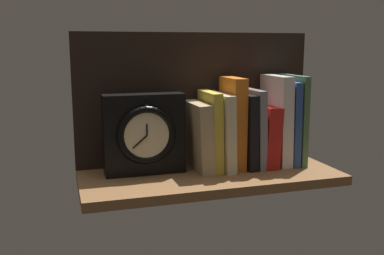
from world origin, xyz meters
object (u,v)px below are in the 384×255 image
(framed_clock, at_px, (144,134))
(book_black_skeptic, at_px, (244,130))
(book_yellow_seinlanguage, at_px, (210,130))
(book_green_romantic, at_px, (292,119))
(book_tan_shortstories, at_px, (199,136))
(book_white_catcher, at_px, (276,120))
(book_blue_modern, at_px, (285,122))
(book_gray_chess, at_px, (252,127))
(book_orange_pandolfini, at_px, (233,123))
(book_red_requiem, at_px, (263,135))
(book_cream_twain, at_px, (221,131))

(framed_clock, bearing_deg, book_black_skeptic, -0.79)
(book_yellow_seinlanguage, distance_m, book_green_romantic, 0.26)
(book_green_romantic, height_order, framed_clock, book_green_romantic)
(book_green_romantic, bearing_deg, book_tan_shortstories, 180.00)
(book_white_catcher, relative_size, book_blue_modern, 1.07)
(book_blue_modern, relative_size, book_green_romantic, 0.94)
(book_black_skeptic, xyz_separation_m, book_white_catcher, (0.10, 0.00, 0.02))
(book_yellow_seinlanguage, distance_m, book_gray_chess, 0.13)
(book_orange_pandolfini, bearing_deg, framed_clock, 179.10)
(book_red_requiem, bearing_deg, book_black_skeptic, 180.00)
(book_tan_shortstories, height_order, book_white_catcher, book_white_catcher)
(book_cream_twain, relative_size, framed_clock, 0.98)
(book_cream_twain, distance_m, book_orange_pandolfini, 0.04)
(book_orange_pandolfini, distance_m, book_green_romantic, 0.19)
(book_yellow_seinlanguage, bearing_deg, book_red_requiem, 0.00)
(book_red_requiem, bearing_deg, book_gray_chess, 180.00)
(book_yellow_seinlanguage, xyz_separation_m, book_blue_modern, (0.23, 0.00, 0.01))
(book_blue_modern, bearing_deg, book_orange_pandolfini, 180.00)
(book_tan_shortstories, height_order, book_blue_modern, book_blue_modern)
(book_cream_twain, relative_size, book_orange_pandolfini, 0.83)
(book_cream_twain, height_order, book_gray_chess, book_gray_chess)
(book_blue_modern, bearing_deg, framed_clock, 179.46)
(book_yellow_seinlanguage, bearing_deg, framed_clock, 178.79)
(book_cream_twain, xyz_separation_m, book_gray_chess, (0.10, 0.00, 0.00))
(book_red_requiem, distance_m, framed_clock, 0.35)
(book_orange_pandolfini, relative_size, book_black_skeptic, 1.22)
(book_red_requiem, height_order, book_green_romantic, book_green_romantic)
(book_cream_twain, distance_m, framed_clock, 0.22)
(book_white_catcher, distance_m, book_blue_modern, 0.03)
(book_green_romantic, relative_size, framed_clock, 1.19)
(book_cream_twain, relative_size, book_white_catcher, 0.82)
(book_blue_modern, height_order, framed_clock, book_blue_modern)
(book_white_catcher, bearing_deg, book_green_romantic, 0.00)
(book_orange_pandolfini, bearing_deg, book_green_romantic, 0.00)
(book_cream_twain, distance_m, book_blue_modern, 0.20)
(book_black_skeptic, bearing_deg, book_orange_pandolfini, 180.00)
(book_tan_shortstories, relative_size, book_cream_twain, 0.89)
(book_orange_pandolfini, bearing_deg, book_blue_modern, 0.00)
(book_yellow_seinlanguage, distance_m, book_cream_twain, 0.03)
(book_yellow_seinlanguage, relative_size, book_gray_chess, 0.98)
(book_black_skeptic, bearing_deg, book_gray_chess, 0.00)
(book_orange_pandolfini, relative_size, book_red_requiem, 1.47)
(book_gray_chess, xyz_separation_m, book_red_requiem, (0.03, 0.00, -0.02))
(book_tan_shortstories, distance_m, book_cream_twain, 0.07)
(book_orange_pandolfini, xyz_separation_m, book_gray_chess, (0.06, 0.00, -0.02))
(book_red_requiem, bearing_deg, book_cream_twain, 180.00)
(book_cream_twain, distance_m, book_green_romantic, 0.23)
(book_cream_twain, height_order, book_orange_pandolfini, book_orange_pandolfini)
(book_yellow_seinlanguage, relative_size, book_green_romantic, 0.84)
(book_cream_twain, bearing_deg, book_white_catcher, 0.00)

